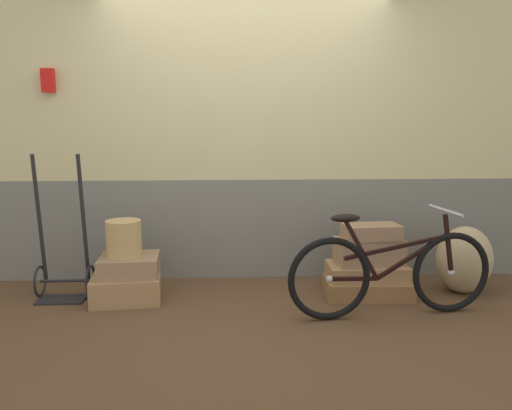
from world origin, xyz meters
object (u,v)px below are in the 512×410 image
at_px(suitcase_4, 369,251).
at_px(bicycle, 391,273).
at_px(suitcase_3, 367,271).
at_px(suitcase_5, 371,232).
at_px(wicker_basket, 124,238).
at_px(burlap_sack, 464,260).
at_px(suitcase_0, 127,287).
at_px(suitcase_1, 129,265).
at_px(suitcase_2, 367,287).
at_px(luggage_trolley, 63,264).

xyz_separation_m(suitcase_4, bicycle, (0.04, -0.48, -0.04)).
xyz_separation_m(suitcase_3, suitcase_5, (0.02, -0.01, 0.34)).
xyz_separation_m(suitcase_5, bicycle, (0.03, -0.45, -0.21)).
distance_m(suitcase_4, wicker_basket, 2.02).
relative_size(suitcase_5, wicker_basket, 1.57).
bearing_deg(burlap_sack, suitcase_5, -177.33).
distance_m(suitcase_0, suitcase_1, 0.19).
xyz_separation_m(suitcase_2, luggage_trolley, (-2.53, 0.09, 0.21)).
xyz_separation_m(suitcase_4, wicker_basket, (-2.01, -0.02, 0.14)).
distance_m(suitcase_0, suitcase_2, 2.00).
distance_m(suitcase_3, bicycle, 0.49).
bearing_deg(suitcase_2, suitcase_1, -177.40).
distance_m(suitcase_5, bicycle, 0.50).
xyz_separation_m(suitcase_4, burlap_sack, (0.83, 0.02, -0.09)).
xyz_separation_m(suitcase_5, burlap_sack, (0.82, 0.04, -0.26)).
bearing_deg(suitcase_3, suitcase_2, -74.21).
relative_size(luggage_trolley, bicycle, 0.75).
relative_size(suitcase_3, luggage_trolley, 0.54).
height_order(suitcase_5, luggage_trolley, luggage_trolley).
distance_m(suitcase_0, bicycle, 2.10).
distance_m(wicker_basket, luggage_trolley, 0.58).
distance_m(suitcase_1, suitcase_5, 2.00).
bearing_deg(bicycle, luggage_trolley, 168.21).
xyz_separation_m(suitcase_1, suitcase_3, (1.96, 0.02, -0.08)).
bearing_deg(burlap_sack, suitcase_3, -178.32).
height_order(suitcase_1, suitcase_5, suitcase_5).
xyz_separation_m(suitcase_0, burlap_sack, (2.83, 0.05, 0.18)).
height_order(suitcase_0, luggage_trolley, luggage_trolley).
xyz_separation_m(suitcase_1, suitcase_2, (1.97, -0.00, -0.22)).
bearing_deg(luggage_trolley, wicker_basket, -8.65).
xyz_separation_m(suitcase_1, wicker_basket, (-0.04, 0.01, 0.22)).
bearing_deg(suitcase_3, suitcase_4, 24.52).
bearing_deg(burlap_sack, suitcase_1, -179.14).
distance_m(suitcase_1, suitcase_4, 1.98).
bearing_deg(wicker_basket, suitcase_2, -0.22).
bearing_deg(wicker_basket, luggage_trolley, 171.35).
height_order(suitcase_4, burlap_sack, burlap_sack).
bearing_deg(wicker_basket, suitcase_0, -60.16).
height_order(suitcase_2, wicker_basket, wicker_basket).
relative_size(burlap_sack, bicycle, 0.36).
height_order(suitcase_0, suitcase_4, suitcase_4).
bearing_deg(suitcase_3, bicycle, -84.07).
bearing_deg(suitcase_0, wicker_basket, 112.98).
bearing_deg(suitcase_0, suitcase_5, -6.55).
bearing_deg(luggage_trolley, suitcase_3, -1.57).
distance_m(suitcase_2, suitcase_3, 0.13).
distance_m(suitcase_4, suitcase_5, 0.17).
bearing_deg(bicycle, burlap_sack, 31.94).
bearing_deg(luggage_trolley, suitcase_2, -1.97).
height_order(suitcase_2, suitcase_4, suitcase_4).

